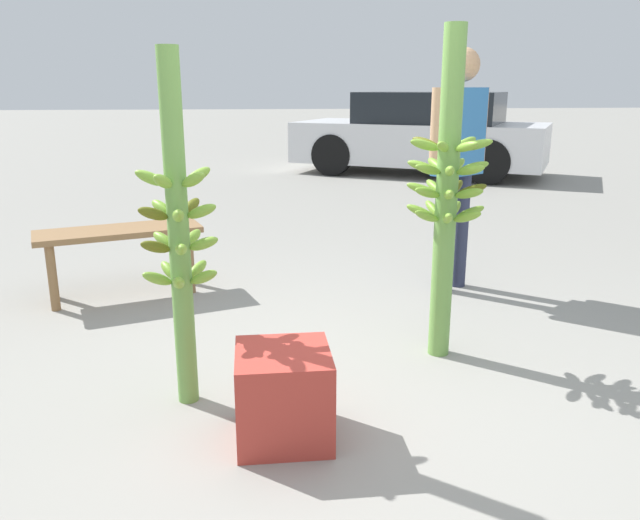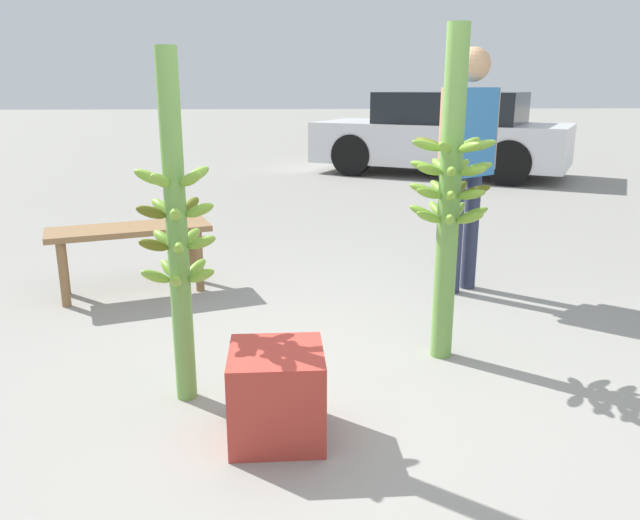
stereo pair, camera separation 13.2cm
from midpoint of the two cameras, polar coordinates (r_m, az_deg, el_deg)
name	(u,v)px [view 2 (the right image)]	position (r m, az deg, el deg)	size (l,w,h in m)	color
ground_plane	(336,400)	(3.03, 2.79, -12.69)	(80.00, 80.00, 0.00)	gray
banana_stalk_left	(177,232)	(2.83, -11.65, 2.53)	(0.36, 0.36, 1.60)	#6B9E47
banana_stalk_center	(449,194)	(3.31, 12.89, 5.89)	(0.44, 0.44, 1.73)	#6B9E47
vendor_person	(468,148)	(4.49, 14.25, 9.91)	(0.52, 0.39, 1.69)	#2D334C
market_bench	(130,239)	(4.58, -16.21, 1.87)	(1.17, 0.70, 0.49)	olive
parked_car	(443,135)	(10.81, 11.54, 11.16)	(4.42, 3.53, 1.35)	silver
produce_crate	(277,394)	(2.66, -2.52, -12.16)	(0.39, 0.39, 0.39)	#B2382D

